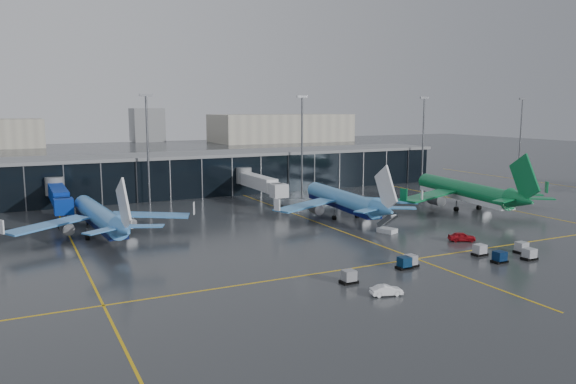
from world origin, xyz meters
name	(u,v)px	position (x,y,z in m)	size (l,w,h in m)	color
ground	(309,244)	(0.00, 0.00, 0.00)	(600.00, 600.00, 0.00)	#282B2D
terminal_pier	(196,173)	(0.00, 62.00, 5.42)	(142.00, 17.00, 10.70)	black
jet_bridges	(59,196)	(-35.00, 42.99, 4.55)	(94.00, 27.50, 7.20)	#595B60
flood_masts	(230,143)	(5.00, 50.00, 13.81)	(203.00, 0.50, 25.50)	#595B60
distant_hangars	(174,130)	(49.94, 270.08, 8.79)	(260.00, 71.00, 22.00)	#B2AD99
taxi_lines	(329,227)	(10.00, 10.61, 0.01)	(220.00, 120.00, 0.02)	gold
airliner_arkefly	(99,204)	(-30.10, 21.63, 5.75)	(32.86, 37.42, 11.50)	#4086D2
airliner_klm_near	(342,189)	(17.17, 17.53, 5.86)	(33.47, 38.12, 11.71)	#3C85C7
airliner_aer_lingus	(463,180)	(46.41, 13.80, 6.54)	(37.35, 42.54, 13.07)	#0C6D38
baggage_carts	(460,259)	(13.93, -19.88, 0.76)	(34.57, 6.63, 1.70)	black
mobile_airstair	(387,228)	(16.86, 1.53, 0.77)	(3.17, 3.76, 3.45)	silver
service_van_red	(462,237)	(24.18, -9.55, 0.77)	(1.82, 4.52, 1.54)	maroon
service_van_white	(386,290)	(-3.94, -26.57, 0.64)	(1.36, 3.90, 1.29)	white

